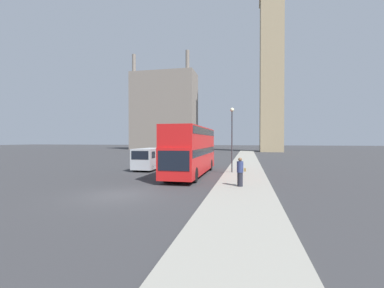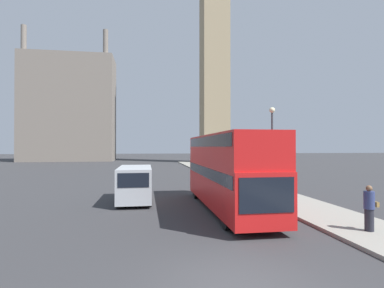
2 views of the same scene
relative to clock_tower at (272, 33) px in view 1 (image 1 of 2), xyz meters
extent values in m
plane|color=#333335|center=(-13.22, -59.04, -31.92)|extent=(300.00, 300.00, 0.00)
cube|color=gray|center=(-6.43, -59.04, -31.84)|extent=(3.58, 120.00, 0.15)
cube|color=tan|center=(0.00, 0.00, -11.78)|extent=(5.88, 5.88, 40.27)
cube|color=slate|center=(-34.28, 12.22, -18.87)|extent=(21.68, 10.16, 26.08)
cylinder|color=slate|center=(-43.50, 7.90, -2.96)|extent=(1.22, 1.22, 5.74)
cylinder|color=slate|center=(-25.07, 7.90, -2.96)|extent=(1.22, 1.22, 5.74)
cube|color=red|center=(-10.96, -50.08, -30.48)|extent=(2.47, 11.24, 2.24)
cube|color=red|center=(-10.96, -50.08, -28.55)|extent=(2.47, 11.01, 1.63)
cube|color=black|center=(-10.96, -50.08, -29.79)|extent=(2.51, 10.79, 0.55)
cube|color=black|center=(-10.96, -50.08, -28.11)|extent=(2.51, 10.56, 0.55)
cube|color=black|center=(-10.96, -55.71, -30.21)|extent=(2.18, 0.03, 1.35)
cylinder|color=black|center=(-11.85, -54.01, -31.35)|extent=(0.69, 1.13, 1.13)
cylinder|color=black|center=(-10.07, -54.01, -31.35)|extent=(0.69, 1.13, 1.13)
cylinder|color=black|center=(-11.85, -46.14, -31.35)|extent=(0.69, 1.13, 1.13)
cylinder|color=black|center=(-10.07, -46.14, -31.35)|extent=(0.69, 1.13, 1.13)
cube|color=#B2B7BC|center=(-16.13, -46.93, -30.70)|extent=(2.03, 5.01, 2.02)
cube|color=black|center=(-16.13, -49.44, -30.26)|extent=(1.73, 0.02, 0.81)
cube|color=black|center=(-16.13, -48.55, -30.26)|extent=(2.06, 0.90, 0.65)
cylinder|color=black|center=(-16.89, -48.63, -31.54)|extent=(0.51, 0.74, 0.74)
cylinder|color=black|center=(-15.36, -48.63, -31.54)|extent=(0.51, 0.74, 0.74)
cylinder|color=black|center=(-16.89, -45.22, -31.54)|extent=(0.51, 0.74, 0.74)
cylinder|color=black|center=(-15.36, -45.22, -31.54)|extent=(0.51, 0.74, 0.74)
cylinder|color=#23232D|center=(-6.61, -55.62, -31.32)|extent=(0.34, 0.34, 0.88)
cylinder|color=navy|center=(-6.61, -55.62, -30.53)|extent=(0.41, 0.41, 0.70)
sphere|color=brown|center=(-6.61, -55.62, -30.06)|extent=(0.24, 0.24, 0.24)
cube|color=olive|center=(-6.30, -55.62, -30.71)|extent=(0.12, 0.24, 0.20)
cylinder|color=#38383D|center=(-7.54, -48.48, -29.01)|extent=(0.12, 0.12, 5.51)
sphere|color=beige|center=(-7.54, -48.48, -26.07)|extent=(0.36, 0.36, 0.36)
camera|label=1|loc=(-6.13, -72.06, -28.85)|focal=24.00mm
camera|label=2|loc=(-15.45, -66.37, -28.40)|focal=28.00mm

